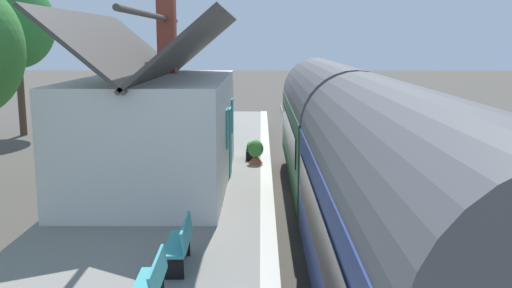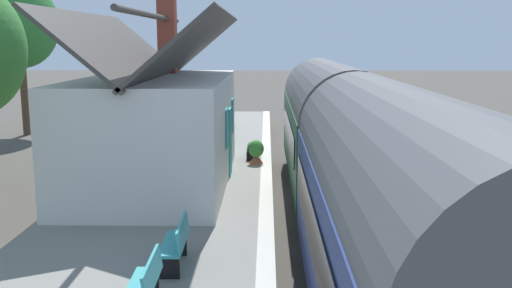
# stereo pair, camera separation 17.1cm
# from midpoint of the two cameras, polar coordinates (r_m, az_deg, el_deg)

# --- Properties ---
(ground_plane) EXTENTS (160.00, 160.00, 0.00)m
(ground_plane) POSITION_cam_midpoint_polar(r_m,az_deg,el_deg) (18.53, 4.41, -5.42)
(ground_plane) COLOR #4C473F
(platform) EXTENTS (32.00, 5.57, 0.84)m
(platform) POSITION_cam_midpoint_polar(r_m,az_deg,el_deg) (18.55, -7.34, -4.11)
(platform) COLOR gray
(platform) RESTS_ON ground
(platform_edge_coping) EXTENTS (32.00, 0.36, 0.02)m
(platform_edge_coping) POSITION_cam_midpoint_polar(r_m,az_deg,el_deg) (18.28, 0.75, -2.86)
(platform_edge_coping) COLOR beige
(platform_edge_coping) RESTS_ON platform
(rail_near) EXTENTS (52.00, 0.08, 0.14)m
(rail_near) POSITION_cam_midpoint_polar(r_m,az_deg,el_deg) (18.69, 9.39, -5.17)
(rail_near) COLOR gray
(rail_near) RESTS_ON ground
(rail_far) EXTENTS (52.00, 0.08, 0.14)m
(rail_far) POSITION_cam_midpoint_polar(r_m,az_deg,el_deg) (18.52, 4.97, -5.21)
(rail_far) COLOR gray
(rail_far) RESTS_ON ground
(train) EXTENTS (20.03, 2.73, 4.32)m
(train) POSITION_cam_midpoint_polar(r_m,az_deg,el_deg) (13.94, 9.41, -1.39)
(train) COLOR black
(train) RESTS_ON ground
(station_building) EXTENTS (8.42, 4.33, 6.19)m
(station_building) POSITION_cam_midpoint_polar(r_m,az_deg,el_deg) (16.88, -10.11, 1.74)
(station_building) COLOR white
(station_building) RESTS_ON platform
(bench_near_building) EXTENTS (1.42, 0.48, 0.88)m
(bench_near_building) POSITION_cam_midpoint_polar(r_m,az_deg,el_deg) (24.39, -3.48, 1.57)
(bench_near_building) COLOR teal
(bench_near_building) RESTS_ON platform
(bench_by_lamp) EXTENTS (1.41, 0.47, 0.88)m
(bench_by_lamp) POSITION_cam_midpoint_polar(r_m,az_deg,el_deg) (10.84, -7.99, -9.70)
(bench_by_lamp) COLOR teal
(bench_by_lamp) RESTS_ON platform
(bench_platform_end) EXTENTS (1.42, 0.50, 0.88)m
(bench_platform_end) POSITION_cam_midpoint_polar(r_m,az_deg,el_deg) (27.82, -3.05, 2.65)
(bench_platform_end) COLOR teal
(bench_platform_end) RESTS_ON platform
(bench_mid_platform) EXTENTS (1.41, 0.47, 0.88)m
(bench_mid_platform) POSITION_cam_midpoint_polar(r_m,az_deg,el_deg) (9.16, -11.00, -13.65)
(bench_mid_platform) COLOR teal
(bench_mid_platform) RESTS_ON platform
(planter_corner_building) EXTENTS (0.53, 0.53, 0.82)m
(planter_corner_building) POSITION_cam_midpoint_polar(r_m,az_deg,el_deg) (19.54, -0.28, -0.84)
(planter_corner_building) COLOR #9E5138
(planter_corner_building) RESTS_ON platform
(planter_under_sign) EXTENTS (0.91, 0.32, 0.60)m
(planter_under_sign) POSITION_cam_midpoint_polar(r_m,az_deg,el_deg) (20.40, -0.77, -0.67)
(planter_under_sign) COLOR black
(planter_under_sign) RESTS_ON platform
(planter_by_door) EXTENTS (0.57, 0.57, 0.86)m
(planter_by_door) POSITION_cam_midpoint_polar(r_m,az_deg,el_deg) (29.13, -3.22, 3.00)
(planter_by_door) COLOR gray
(planter_by_door) RESTS_ON platform
(planter_edge_far) EXTENTS (0.59, 0.59, 0.95)m
(planter_edge_far) POSITION_cam_midpoint_polar(r_m,az_deg,el_deg) (23.52, -6.72, 1.29)
(planter_edge_far) COLOR black
(planter_edge_far) RESTS_ON platform
(tree_far_left) EXTENTS (4.17, 3.95, 8.17)m
(tree_far_left) POSITION_cam_midpoint_polar(r_m,az_deg,el_deg) (32.80, -22.97, 10.94)
(tree_far_left) COLOR #4C3828
(tree_far_left) RESTS_ON ground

